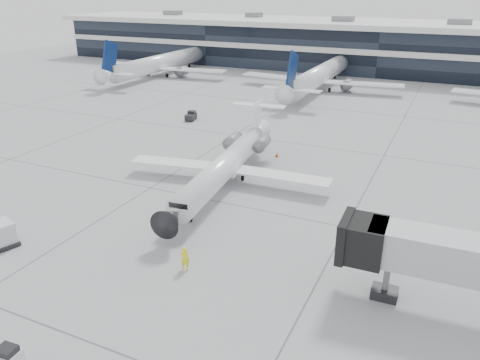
% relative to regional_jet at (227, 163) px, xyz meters
% --- Properties ---
extents(ground, '(220.00, 220.00, 0.00)m').
position_rel_regional_jet_xyz_m(ground, '(3.52, -4.58, -2.12)').
color(ground, '#969699').
rests_on(ground, ground).
extents(terminal, '(170.00, 22.00, 10.00)m').
position_rel_regional_jet_xyz_m(terminal, '(3.52, 77.42, 2.88)').
color(terminal, black).
rests_on(terminal, ground).
extents(bg_jet_left, '(32.00, 40.00, 9.60)m').
position_rel_regional_jet_xyz_m(bg_jet_left, '(-41.48, 50.42, -2.12)').
color(bg_jet_left, white).
rests_on(bg_jet_left, ground).
extents(bg_jet_center, '(32.00, 40.00, 9.60)m').
position_rel_regional_jet_xyz_m(bg_jet_center, '(-4.48, 50.42, -2.12)').
color(bg_jet_center, white).
rests_on(bg_jet_center, ground).
extents(regional_jet, '(21.57, 26.93, 6.22)m').
position_rel_regional_jet_xyz_m(regional_jet, '(0.00, 0.00, 0.00)').
color(regional_jet, white).
rests_on(regional_jet, ground).
extents(ramp_worker, '(0.77, 0.64, 1.83)m').
position_rel_regional_jet_xyz_m(ramp_worker, '(4.38, -15.75, -1.21)').
color(ramp_worker, '#F9F61A').
rests_on(ramp_worker, ground).
extents(cargo_uld, '(2.79, 2.42, 1.91)m').
position_rel_regional_jet_xyz_m(cargo_uld, '(-10.50, -18.79, -1.16)').
color(cargo_uld, black).
rests_on(cargo_uld, ground).
extents(traffic_cone, '(0.48, 0.48, 0.57)m').
position_rel_regional_jet_xyz_m(traffic_cone, '(1.91, 9.55, -1.85)').
color(traffic_cone, red).
rests_on(traffic_cone, ground).
extents(far_tug, '(1.63, 2.34, 1.36)m').
position_rel_regional_jet_xyz_m(far_tug, '(-15.84, 19.57, -1.51)').
color(far_tug, black).
rests_on(far_tug, ground).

